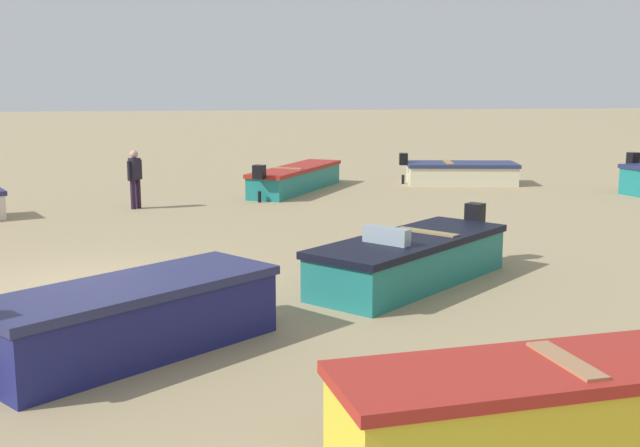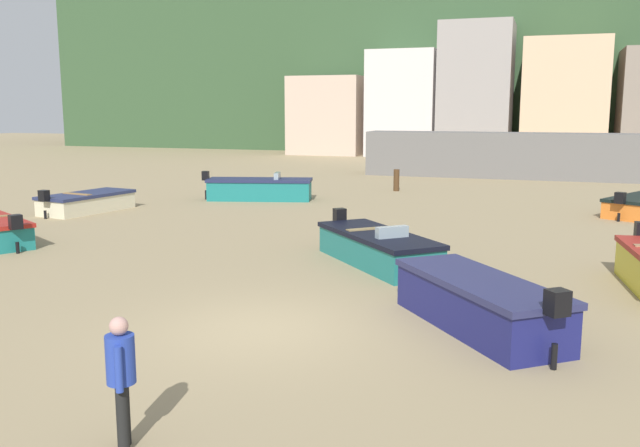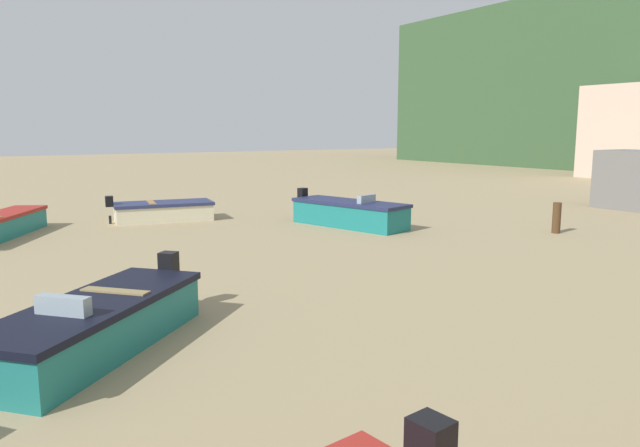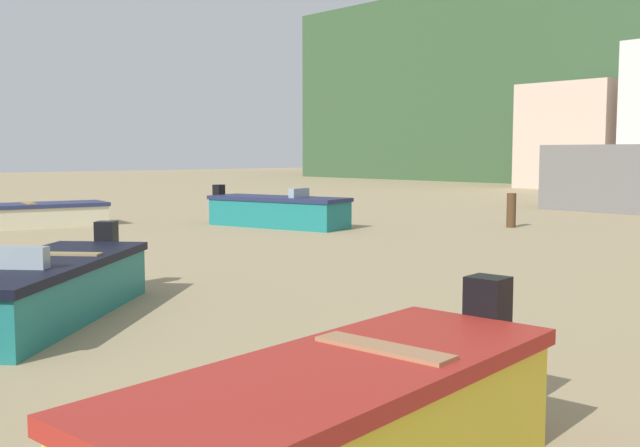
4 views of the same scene
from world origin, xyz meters
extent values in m
cube|color=#CBAE98|center=(-13.83, 46.58, 3.37)|extent=(6.35, 5.16, 6.73)
cube|color=gold|center=(7.30, 5.14, 0.41)|extent=(1.65, 3.61, 0.81)
cube|color=#A0251D|center=(7.30, 5.14, 0.87)|extent=(1.74, 3.72, 0.12)
cube|color=black|center=(7.06, 7.05, 1.05)|extent=(0.35, 0.32, 0.40)
cylinder|color=black|center=(7.06, 7.05, 0.20)|extent=(0.11, 0.11, 0.41)
cube|color=#9C704B|center=(7.24, 5.57, 0.92)|extent=(1.06, 0.37, 0.08)
cube|color=#1E726E|center=(0.73, 5.80, 0.36)|extent=(3.89, 4.08, 0.71)
cube|color=black|center=(0.73, 5.80, 0.77)|extent=(4.02, 4.20, 0.12)
cube|color=black|center=(-0.82, 7.49, 0.95)|extent=(0.43, 0.42, 0.40)
cylinder|color=black|center=(-0.82, 7.49, 0.18)|extent=(0.14, 0.14, 0.36)
cube|color=#8C9EA8|center=(1.22, 5.25, 0.97)|extent=(0.76, 0.72, 0.28)
cube|color=olive|center=(0.37, 6.19, 0.82)|extent=(1.05, 0.99, 0.08)
cube|color=beige|center=(-12.22, 10.99, 0.31)|extent=(2.15, 3.82, 0.61)
cube|color=navy|center=(-12.22, 10.99, 0.67)|extent=(2.25, 3.94, 0.12)
cube|color=olive|center=(-12.30, 10.54, 0.72)|extent=(1.35, 0.46, 0.08)
cube|color=#197170|center=(-7.23, 16.35, 0.41)|extent=(4.67, 2.50, 0.82)
cube|color=#1F2549|center=(-7.23, 16.35, 0.88)|extent=(4.79, 2.60, 0.12)
cube|color=black|center=(-9.55, 15.73, 1.06)|extent=(0.35, 0.38, 0.40)
cylinder|color=black|center=(-9.55, 15.73, 0.20)|extent=(0.12, 0.12, 0.41)
cube|color=#8C9EA8|center=(-6.47, 16.55, 1.08)|extent=(0.41, 0.86, 0.28)
cylinder|color=#49301B|center=(-2.23, 21.53, 0.53)|extent=(0.28, 0.28, 1.06)
camera|label=1|loc=(13.93, 2.28, 3.52)|focal=44.82mm
camera|label=2|loc=(4.83, -10.92, 3.98)|focal=38.08mm
camera|label=3|loc=(10.24, 3.99, 3.51)|focal=32.97mm
camera|label=4|loc=(10.63, 1.91, 2.28)|focal=41.56mm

